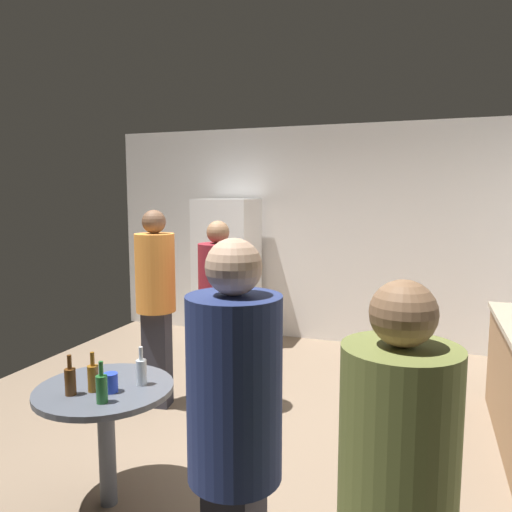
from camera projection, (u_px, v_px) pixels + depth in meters
The scene contains 13 objects.
ground_plane at pixel (231, 433), 3.94m from camera, with size 5.20×5.20×0.10m, color #7A6651.
wall_back at pixel (309, 234), 6.23m from camera, with size 5.32×0.06×2.70m, color silver.
refrigerator at pixel (227, 271), 6.19m from camera, with size 0.70×0.68×1.80m.
foreground_table at pixel (105, 404), 2.88m from camera, with size 0.80×0.80×0.73m.
beer_bottle_amber at pixel (93, 377), 2.79m from camera, with size 0.06×0.06×0.23m.
beer_bottle_brown at pixel (70, 380), 2.74m from camera, with size 0.06×0.06×0.23m.
beer_bottle_green at pixel (102, 388), 2.64m from camera, with size 0.06×0.06×0.23m.
beer_bottle_clear at pixel (141, 371), 2.89m from camera, with size 0.06×0.06×0.23m.
plastic_cup_blue at pixel (111, 383), 2.78m from camera, with size 0.08×0.08×0.11m, color blue.
person_in_orange_shirt at pixel (156, 293), 4.22m from camera, with size 0.38×0.38×1.72m.
person_in_olive_shirt at pixel (396, 508), 1.43m from camera, with size 0.48×0.48×1.62m.
person_in_maroon_shirt at pixel (219, 301), 4.15m from camera, with size 0.42×0.42×1.64m.
person_in_navy_shirt at pixel (235, 434), 1.75m from camera, with size 0.35×0.35×1.70m.
Camera 1 is at (1.43, -3.45, 1.85)m, focal length 34.43 mm.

